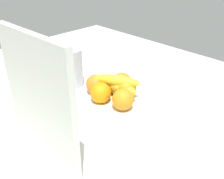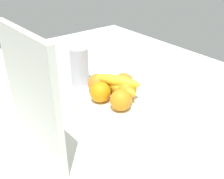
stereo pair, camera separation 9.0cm
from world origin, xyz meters
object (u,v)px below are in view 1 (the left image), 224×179
orange_front_left (101,93)px  banana_bunch (117,86)px  orange_back_left (122,82)px  jar_lid (94,82)px  thermos_tumbler (74,68)px  orange_center (126,89)px  orange_front_right (123,100)px  orange_back_right (96,84)px  fruit_bowl (112,105)px  cutting_board (40,102)px

orange_front_left → banana_bunch: (-1.48, -6.53, 0.59)cm
orange_back_left → jar_lid: 20.68cm
orange_front_left → thermos_tumbler: bearing=-15.3°
orange_center → orange_front_left: bearing=62.4°
orange_front_left → orange_front_right: 8.72cm
orange_front_left → banana_bunch: 6.72cm
orange_front_left → orange_front_right: same height
orange_back_left → orange_back_right: same height
orange_center → orange_front_right: bearing=124.7°
orange_front_right → banana_bunch: banana_bunch is taller
fruit_bowl → jar_lid: fruit_bowl is taller
fruit_bowl → banana_bunch: (0.11, -2.67, 6.56)cm
fruit_bowl → banana_bunch: bearing=-87.6°
thermos_tumbler → orange_center: bearing=-176.6°
orange_front_right → orange_back_left: bearing=-44.7°
orange_front_left → orange_center: (-4.28, -8.17, 0.00)cm
fruit_bowl → orange_center: bearing=-121.9°
cutting_board → jar_lid: bearing=-59.6°
thermos_tumbler → cutting_board: bearing=132.4°
orange_front_right → orange_center: 7.36cm
banana_bunch → thermos_tumbler: 25.28cm
orange_front_left → cutting_board: (-5.56, 25.66, 9.67)cm
orange_center → thermos_tumbler: (28.06, 1.66, -0.34)cm
orange_front_right → orange_center: size_ratio=1.00×
jar_lid → thermos_tumbler: bearing=58.3°
fruit_bowl → thermos_tumbler: size_ratio=1.58×
orange_center → jar_lid: 25.49cm
fruit_bowl → orange_front_left: bearing=67.6°
orange_back_right → cutting_board: bearing=111.8°
fruit_bowl → orange_back_left: (2.00, -7.03, 5.97)cm
orange_front_right → fruit_bowl: bearing=-14.2°
orange_front_right → jar_lid: orange_front_right is taller
orange_front_left → orange_front_right: size_ratio=1.00×
thermos_tumbler → orange_front_right: bearing=172.2°
cutting_board → jar_lid: 49.60cm
orange_front_right → orange_back_right: (14.33, -0.82, 0.00)cm
orange_front_left → jar_lid: orange_front_left is taller
orange_center → fruit_bowl: bearing=58.1°
banana_bunch → jar_lid: bearing=-18.5°
orange_back_right → thermos_tumbler: size_ratio=0.45×
cutting_board → thermos_tumbler: size_ratio=2.25×
orange_back_right → cutting_board: size_ratio=0.20×
orange_center → orange_back_right: size_ratio=1.00×
orange_front_right → orange_back_left: (8.87, -8.77, 0.00)cm
fruit_bowl → orange_back_right: (7.47, 0.92, 5.97)cm
orange_back_left → jar_lid: orange_back_left is taller
fruit_bowl → orange_back_right: bearing=7.0°
orange_center → banana_bunch: size_ratio=0.41×
orange_front_left → thermos_tumbler: (23.78, -6.51, -0.34)cm
orange_front_right → thermos_tumbler: size_ratio=0.45×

